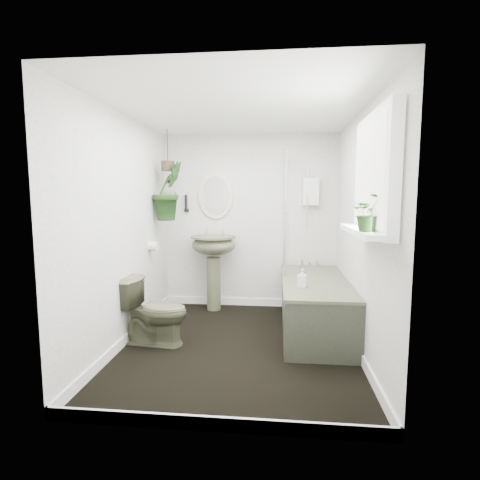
# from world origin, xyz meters

# --- Properties ---
(floor) EXTENTS (2.30, 2.80, 0.02)m
(floor) POSITION_xyz_m (0.00, 0.00, -0.01)
(floor) COLOR black
(floor) RESTS_ON ground
(ceiling) EXTENTS (2.30, 2.80, 0.02)m
(ceiling) POSITION_xyz_m (0.00, 0.00, 2.31)
(ceiling) COLOR white
(ceiling) RESTS_ON ground
(wall_back) EXTENTS (2.30, 0.02, 2.30)m
(wall_back) POSITION_xyz_m (0.00, 1.41, 1.15)
(wall_back) COLOR white
(wall_back) RESTS_ON ground
(wall_front) EXTENTS (2.30, 0.02, 2.30)m
(wall_front) POSITION_xyz_m (0.00, -1.41, 1.15)
(wall_front) COLOR white
(wall_front) RESTS_ON ground
(wall_left) EXTENTS (0.02, 2.80, 2.30)m
(wall_left) POSITION_xyz_m (-1.16, 0.00, 1.15)
(wall_left) COLOR white
(wall_left) RESTS_ON ground
(wall_right) EXTENTS (0.02, 2.80, 2.30)m
(wall_right) POSITION_xyz_m (1.16, 0.00, 1.15)
(wall_right) COLOR white
(wall_right) RESTS_ON ground
(skirting) EXTENTS (2.30, 2.80, 0.10)m
(skirting) POSITION_xyz_m (0.00, 0.00, 0.05)
(skirting) COLOR white
(skirting) RESTS_ON floor
(bathtub) EXTENTS (0.72, 1.72, 0.58)m
(bathtub) POSITION_xyz_m (0.80, 0.50, 0.29)
(bathtub) COLOR #4C4F38
(bathtub) RESTS_ON floor
(bath_screen) EXTENTS (0.04, 0.72, 1.40)m
(bath_screen) POSITION_xyz_m (0.47, 0.99, 1.28)
(bath_screen) COLOR silver
(bath_screen) RESTS_ON bathtub
(shower_box) EXTENTS (0.20, 0.10, 0.35)m
(shower_box) POSITION_xyz_m (0.80, 1.34, 1.55)
(shower_box) COLOR white
(shower_box) RESTS_ON wall_back
(oval_mirror) EXTENTS (0.46, 0.03, 0.62)m
(oval_mirror) POSITION_xyz_m (-0.45, 1.37, 1.50)
(oval_mirror) COLOR beige
(oval_mirror) RESTS_ON wall_back
(wall_sconce) EXTENTS (0.04, 0.04, 0.22)m
(wall_sconce) POSITION_xyz_m (-0.85, 1.36, 1.40)
(wall_sconce) COLOR black
(wall_sconce) RESTS_ON wall_back
(toilet_roll_holder) EXTENTS (0.11, 0.11, 0.11)m
(toilet_roll_holder) POSITION_xyz_m (-1.10, 0.70, 0.90)
(toilet_roll_holder) COLOR white
(toilet_roll_holder) RESTS_ON wall_left
(window_recess) EXTENTS (0.08, 1.00, 0.90)m
(window_recess) POSITION_xyz_m (1.09, -0.70, 1.65)
(window_recess) COLOR white
(window_recess) RESTS_ON wall_right
(window_sill) EXTENTS (0.18, 1.00, 0.04)m
(window_sill) POSITION_xyz_m (1.02, -0.70, 1.23)
(window_sill) COLOR white
(window_sill) RESTS_ON wall_right
(window_blinds) EXTENTS (0.01, 0.86, 0.76)m
(window_blinds) POSITION_xyz_m (1.04, -0.70, 1.65)
(window_blinds) COLOR white
(window_blinds) RESTS_ON wall_right
(toilet) EXTENTS (0.70, 0.45, 0.68)m
(toilet) POSITION_xyz_m (-0.85, -0.02, 0.34)
(toilet) COLOR #4C4F38
(toilet) RESTS_ON floor
(pedestal_sink) EXTENTS (0.68, 0.62, 0.99)m
(pedestal_sink) POSITION_xyz_m (-0.45, 1.16, 0.49)
(pedestal_sink) COLOR #4C4F38
(pedestal_sink) RESTS_ON floor
(sill_plant) EXTENTS (0.25, 0.22, 0.26)m
(sill_plant) POSITION_xyz_m (1.00, -0.95, 1.38)
(sill_plant) COLOR black
(sill_plant) RESTS_ON window_sill
(hanging_plant) EXTENTS (0.49, 0.51, 0.73)m
(hanging_plant) POSITION_xyz_m (-0.97, 0.95, 1.56)
(hanging_plant) COLOR black
(hanging_plant) RESTS_ON ceiling
(soap_bottle) EXTENTS (0.10, 0.11, 0.19)m
(soap_bottle) POSITION_xyz_m (0.63, 0.14, 0.67)
(soap_bottle) COLOR #2E2727
(soap_bottle) RESTS_ON bathtub
(hanging_pot) EXTENTS (0.16, 0.16, 0.12)m
(hanging_pot) POSITION_xyz_m (-0.97, 0.95, 1.86)
(hanging_pot) COLOR #37291E
(hanging_pot) RESTS_ON ceiling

